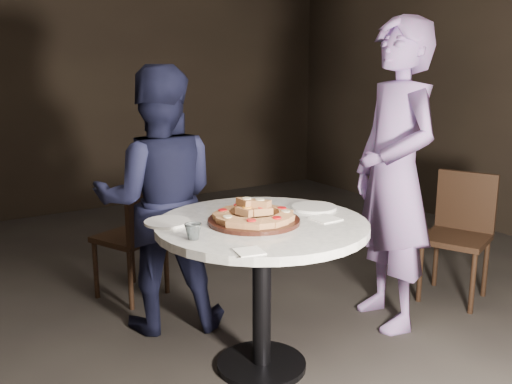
% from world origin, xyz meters
% --- Properties ---
extents(floor, '(7.00, 7.00, 0.00)m').
position_xyz_m(floor, '(0.00, 0.00, 0.00)').
color(floor, black).
rests_on(floor, ground).
extents(table, '(1.11, 1.11, 0.74)m').
position_xyz_m(table, '(0.02, 0.00, 0.60)').
color(table, black).
rests_on(table, ground).
extents(serving_board, '(0.48, 0.48, 0.02)m').
position_xyz_m(serving_board, '(-0.02, 0.01, 0.75)').
color(serving_board, black).
rests_on(serving_board, table).
extents(focaccia_pile, '(0.38, 0.37, 0.10)m').
position_xyz_m(focaccia_pile, '(-0.02, 0.01, 0.78)').
color(focaccia_pile, '#A66D40').
rests_on(focaccia_pile, serving_board).
extents(plate_left, '(0.27, 0.27, 0.01)m').
position_xyz_m(plate_left, '(-0.36, 0.21, 0.74)').
color(plate_left, white).
rests_on(plate_left, table).
extents(plate_right, '(0.29, 0.29, 0.01)m').
position_xyz_m(plate_right, '(0.37, 0.06, 0.74)').
color(plate_right, white).
rests_on(plate_right, table).
extents(water_glass, '(0.08, 0.08, 0.07)m').
position_xyz_m(water_glass, '(-0.36, -0.07, 0.77)').
color(water_glass, silver).
rests_on(water_glass, table).
extents(napkin_near, '(0.12, 0.12, 0.01)m').
position_xyz_m(napkin_near, '(-0.26, -0.33, 0.74)').
color(napkin_near, white).
rests_on(napkin_near, table).
extents(napkin_far, '(0.12, 0.12, 0.01)m').
position_xyz_m(napkin_far, '(0.29, -0.13, 0.74)').
color(napkin_far, white).
rests_on(napkin_far, table).
extents(chair_far, '(0.48, 0.49, 0.77)m').
position_xyz_m(chair_far, '(-0.16, 1.11, 0.44)').
color(chair_far, black).
rests_on(chair_far, ground).
extents(chair_right, '(0.49, 0.48, 0.78)m').
position_xyz_m(chair_right, '(1.55, 0.08, 0.45)').
color(chair_right, black).
rests_on(chair_right, ground).
extents(diner_navy, '(0.86, 0.78, 1.44)m').
position_xyz_m(diner_navy, '(-0.19, 0.70, 0.72)').
color(diner_navy, black).
rests_on(diner_navy, ground).
extents(diner_teal, '(0.55, 0.70, 1.69)m').
position_xyz_m(diner_teal, '(0.91, 0.05, 0.85)').
color(diner_teal, slate).
rests_on(diner_teal, ground).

